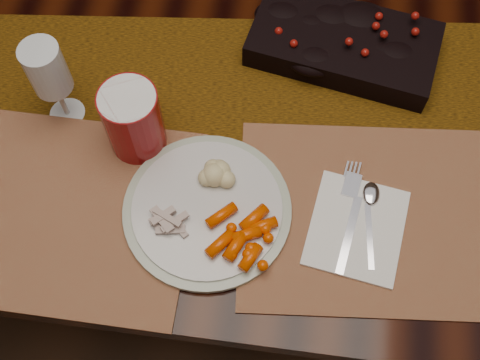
# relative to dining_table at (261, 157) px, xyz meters

# --- Properties ---
(floor) EXTENTS (5.00, 5.00, 0.00)m
(floor) POSITION_rel_dining_table_xyz_m (0.00, 0.00, -0.38)
(floor) COLOR black
(floor) RESTS_ON ground
(dining_table) EXTENTS (1.80, 1.00, 0.75)m
(dining_table) POSITION_rel_dining_table_xyz_m (0.00, 0.00, 0.00)
(dining_table) COLOR black
(dining_table) RESTS_ON floor
(table_runner) EXTENTS (1.72, 0.52, 0.00)m
(table_runner) POSITION_rel_dining_table_xyz_m (-0.05, -0.10, 0.38)
(table_runner) COLOR black
(table_runner) RESTS_ON dining_table
(centerpiece) EXTENTS (0.34, 0.22, 0.06)m
(centerpiece) POSITION_rel_dining_table_xyz_m (0.13, 0.02, 0.41)
(centerpiece) COLOR black
(centerpiece) RESTS_ON table_runner
(placemat_main) EXTENTS (0.46, 0.36, 0.00)m
(placemat_main) POSITION_rel_dining_table_xyz_m (0.21, -0.28, 0.38)
(placemat_main) COLOR brown
(placemat_main) RESTS_ON dining_table
(placemat_second) EXTENTS (0.45, 0.33, 0.00)m
(placemat_second) POSITION_rel_dining_table_xyz_m (-0.30, -0.33, 0.38)
(placemat_second) COLOR brown
(placemat_second) RESTS_ON dining_table
(dinner_plate) EXTENTS (0.29, 0.29, 0.01)m
(dinner_plate) POSITION_rel_dining_table_xyz_m (-0.06, -0.31, 0.39)
(dinner_plate) COLOR silver
(dinner_plate) RESTS_ON placemat_main
(baby_carrots) EXTENTS (0.14, 0.13, 0.02)m
(baby_carrots) POSITION_rel_dining_table_xyz_m (-0.01, -0.35, 0.40)
(baby_carrots) COLOR #D44000
(baby_carrots) RESTS_ON dinner_plate
(mashed_potatoes) EXTENTS (0.09, 0.09, 0.04)m
(mashed_potatoes) POSITION_rel_dining_table_xyz_m (-0.05, -0.24, 0.41)
(mashed_potatoes) COLOR #C8B589
(mashed_potatoes) RESTS_ON dinner_plate
(turkey_shreds) EXTENTS (0.07, 0.06, 0.01)m
(turkey_shreds) POSITION_rel_dining_table_xyz_m (-0.11, -0.34, 0.40)
(turkey_shreds) COLOR #B9A394
(turkey_shreds) RESTS_ON dinner_plate
(napkin) EXTENTS (0.16, 0.18, 0.01)m
(napkin) POSITION_rel_dining_table_xyz_m (0.17, -0.31, 0.38)
(napkin) COLOR white
(napkin) RESTS_ON placemat_main
(fork) EXTENTS (0.05, 0.17, 0.00)m
(fork) POSITION_rel_dining_table_xyz_m (0.16, -0.30, 0.39)
(fork) COLOR white
(fork) RESTS_ON napkin
(spoon) EXTENTS (0.04, 0.13, 0.00)m
(spoon) POSITION_rel_dining_table_xyz_m (0.19, -0.30, 0.39)
(spoon) COLOR white
(spoon) RESTS_ON napkin
(red_cup) EXTENTS (0.11, 0.11, 0.13)m
(red_cup) POSITION_rel_dining_table_xyz_m (-0.19, -0.20, 0.44)
(red_cup) COLOR maroon
(red_cup) RESTS_ON placemat_main
(wine_glass) EXTENTS (0.08, 0.08, 0.17)m
(wine_glass) POSITION_rel_dining_table_xyz_m (-0.32, -0.16, 0.46)
(wine_glass) COLOR #98ADBC
(wine_glass) RESTS_ON dining_table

